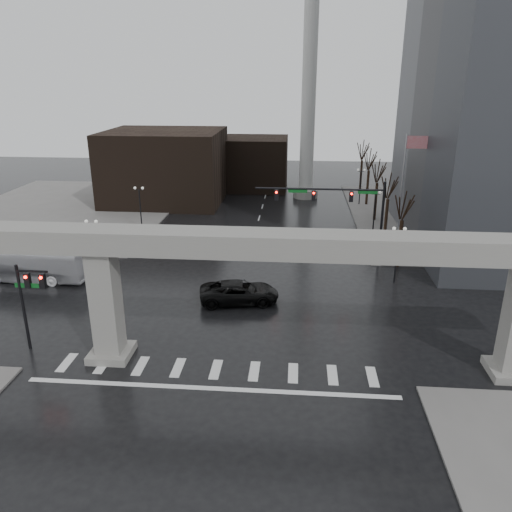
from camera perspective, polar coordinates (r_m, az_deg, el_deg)
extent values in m
plane|color=black|center=(32.74, -4.33, -11.86)|extent=(160.00, 160.00, 0.00)
cube|color=slate|center=(69.07, 22.60, 4.05)|extent=(28.00, 36.00, 0.15)
cube|color=slate|center=(72.53, -20.54, 5.03)|extent=(28.00, 36.00, 0.15)
cube|color=gray|center=(29.32, -4.73, 1.55)|extent=(48.00, 2.20, 1.40)
cube|color=gray|center=(32.77, -16.74, -5.42)|extent=(1.60, 1.60, 7.30)
cube|color=gray|center=(34.32, -16.17, -10.56)|extent=(2.60, 2.60, 0.50)
cube|color=gray|center=(34.90, 27.00, -11.57)|extent=(2.60, 2.60, 0.50)
cube|color=black|center=(72.94, -10.34, 10.02)|extent=(16.00, 14.00, 10.00)
cube|color=black|center=(80.80, -0.07, 10.57)|extent=(10.00, 10.00, 8.00)
cylinder|color=#BBBBB7|center=(73.47, 6.06, 18.15)|extent=(2.00, 2.00, 30.00)
cylinder|color=gray|center=(75.30, 5.66, 7.13)|extent=(3.60, 3.60, 1.20)
cylinder|color=black|center=(48.76, 14.15, 3.62)|extent=(0.24, 0.24, 8.00)
cylinder|color=black|center=(47.35, 7.24, 7.59)|extent=(12.00, 0.18, 0.18)
cube|color=black|center=(47.72, 10.83, 6.69)|extent=(0.35, 0.30, 1.00)
cube|color=black|center=(47.47, 6.60, 6.85)|extent=(0.35, 0.30, 1.00)
cube|color=black|center=(47.48, 2.35, 6.97)|extent=(0.35, 0.30, 1.00)
sphere|color=#FF0C05|center=(47.48, 10.87, 6.99)|extent=(0.20, 0.20, 0.20)
cube|color=#0C561B|center=(47.80, 12.67, 7.14)|extent=(1.80, 0.05, 0.35)
cube|color=#0C561B|center=(47.35, 4.79, 7.43)|extent=(1.80, 0.05, 0.35)
cylinder|color=black|center=(35.91, -25.05, -5.39)|extent=(0.20, 0.20, 6.00)
cylinder|color=black|center=(34.47, -24.23, -1.59)|extent=(2.00, 0.14, 0.14)
cube|color=black|center=(34.88, -24.65, -2.56)|extent=(0.35, 0.30, 1.00)
cube|color=black|center=(34.41, -23.20, -2.64)|extent=(0.35, 0.30, 1.00)
cube|color=#0C561B|center=(35.06, -24.71, -3.08)|extent=(1.60, 0.05, 0.30)
cylinder|color=silver|center=(51.72, 16.22, 6.65)|extent=(0.12, 0.12, 12.00)
cube|color=red|center=(51.06, 17.92, 12.26)|extent=(2.00, 0.03, 1.20)
cylinder|color=black|center=(44.87, 15.77, -0.10)|extent=(0.14, 0.14, 4.80)
cube|color=black|center=(44.15, 16.05, 2.76)|extent=(0.90, 0.06, 0.06)
sphere|color=silver|center=(44.01, 15.50, 3.03)|extent=(0.32, 0.32, 0.32)
sphere|color=silver|center=(44.19, 16.65, 2.99)|extent=(0.32, 0.32, 0.32)
cylinder|color=black|center=(58.05, 13.35, 4.64)|extent=(0.14, 0.14, 4.80)
cube|color=black|center=(57.49, 13.53, 6.89)|extent=(0.90, 0.06, 0.06)
sphere|color=silver|center=(57.38, 13.10, 7.11)|extent=(0.32, 0.32, 0.32)
sphere|color=silver|center=(57.52, 13.99, 7.07)|extent=(0.32, 0.32, 0.32)
cylinder|color=black|center=(71.54, 11.81, 7.60)|extent=(0.14, 0.14, 4.80)
cube|color=black|center=(71.09, 11.95, 9.45)|extent=(0.90, 0.06, 0.06)
sphere|color=silver|center=(71.00, 11.59, 9.63)|extent=(0.32, 0.32, 0.32)
sphere|color=silver|center=(71.11, 12.32, 9.59)|extent=(0.32, 0.32, 0.32)
cylinder|color=black|center=(47.62, -18.00, 0.82)|extent=(0.14, 0.14, 4.80)
cube|color=black|center=(46.94, -18.30, 3.53)|extent=(0.90, 0.06, 0.06)
sphere|color=silver|center=(47.07, -18.83, 3.77)|extent=(0.32, 0.32, 0.32)
sphere|color=silver|center=(46.72, -17.82, 3.77)|extent=(0.32, 0.32, 0.32)
cylinder|color=black|center=(60.20, -13.07, 5.20)|extent=(0.14, 0.14, 4.80)
cube|color=black|center=(59.66, -13.24, 7.38)|extent=(0.90, 0.06, 0.06)
sphere|color=silver|center=(59.76, -13.67, 7.56)|extent=(0.32, 0.32, 0.32)
sphere|color=silver|center=(59.48, -12.84, 7.57)|extent=(0.32, 0.32, 0.32)
cylinder|color=black|center=(73.29, -9.83, 8.02)|extent=(0.14, 0.14, 4.80)
cube|color=black|center=(72.85, -9.94, 9.83)|extent=(0.90, 0.06, 0.06)
sphere|color=silver|center=(72.93, -10.30, 9.98)|extent=(0.32, 0.32, 0.32)
sphere|color=silver|center=(72.71, -9.60, 9.99)|extent=(0.32, 0.32, 0.32)
cylinder|color=black|center=(48.82, 16.09, 1.34)|extent=(0.34, 0.34, 4.55)
cylinder|color=black|center=(47.81, 16.51, 5.58)|extent=(0.12, 1.52, 2.98)
cylinder|color=black|center=(48.20, 17.01, 5.36)|extent=(0.83, 1.14, 2.51)
cylinder|color=black|center=(56.33, 14.62, 3.98)|extent=(0.34, 0.34, 4.66)
cylinder|color=black|center=(55.44, 14.97, 7.78)|extent=(0.12, 1.55, 3.05)
cylinder|color=black|center=(55.81, 15.41, 7.57)|extent=(0.85, 1.16, 2.57)
cylinder|color=black|center=(63.95, 13.50, 6.01)|extent=(0.34, 0.34, 4.76)
cylinder|color=black|center=(63.16, 13.79, 9.45)|extent=(0.12, 1.59, 3.11)
cylinder|color=black|center=(63.52, 14.19, 9.25)|extent=(0.86, 1.18, 2.62)
cylinder|color=black|center=(71.66, 12.61, 7.59)|extent=(0.34, 0.34, 4.87)
cylinder|color=black|center=(70.94, 12.86, 10.74)|extent=(0.12, 1.62, 3.18)
cylinder|color=black|center=(71.29, 13.22, 10.55)|extent=(0.88, 1.20, 2.68)
cylinder|color=black|center=(79.42, 11.89, 8.87)|extent=(0.34, 0.34, 4.97)
cylinder|color=black|center=(78.77, 12.11, 11.78)|extent=(0.12, 1.65, 3.25)
cylinder|color=black|center=(79.11, 12.44, 11.60)|extent=(0.89, 1.23, 2.74)
imported|color=black|center=(40.03, -1.93, -4.15)|extent=(6.67, 3.85, 1.75)
imported|color=#B8B7BC|center=(48.58, -24.91, -0.76)|extent=(11.40, 3.03, 3.15)
imported|color=black|center=(54.45, -1.60, 2.24)|extent=(1.57, 3.81, 1.29)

